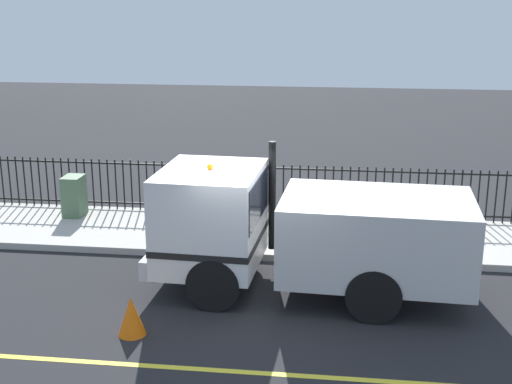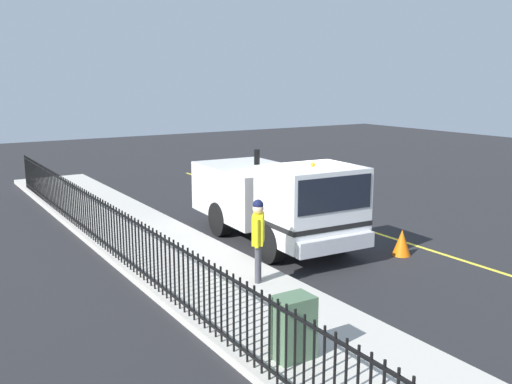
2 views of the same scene
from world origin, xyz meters
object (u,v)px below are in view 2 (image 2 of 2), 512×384
utility_cabinet (293,327)px  traffic_cone (402,243)px  worker_standing (258,232)px  work_truck (279,197)px

utility_cabinet → traffic_cone: size_ratio=1.50×
worker_standing → utility_cabinet: bearing=-166.0°
worker_standing → traffic_cone: (-4.27, -0.02, -0.90)m
worker_standing → utility_cabinet: size_ratio=1.79×
utility_cabinet → traffic_cone: (-5.62, -3.14, -0.32)m
worker_standing → utility_cabinet: (1.35, 3.12, -0.59)m
work_truck → utility_cabinet: 6.66m
worker_standing → traffic_cone: worker_standing is taller
worker_standing → utility_cabinet: worker_standing is taller
worker_standing → utility_cabinet: 3.45m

